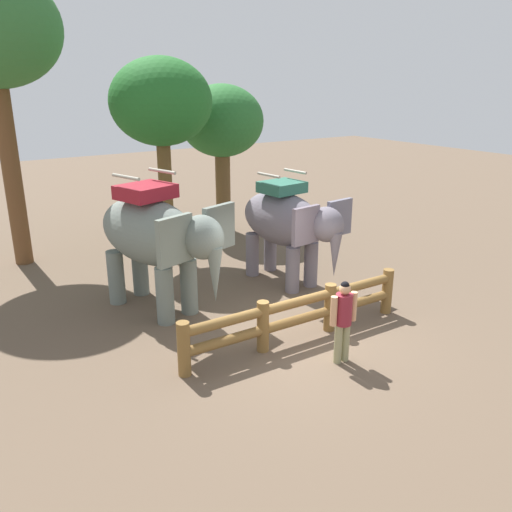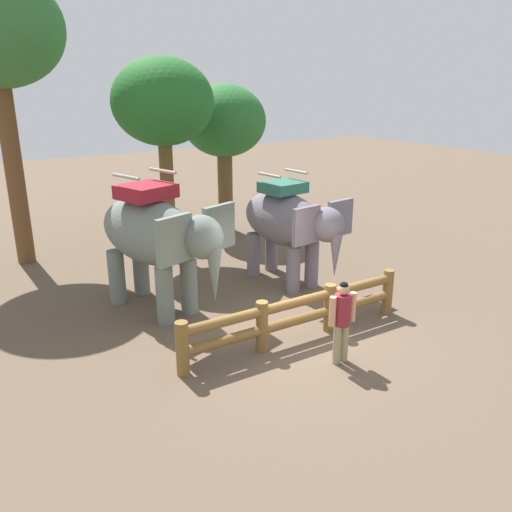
{
  "view_description": "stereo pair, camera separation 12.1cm",
  "coord_description": "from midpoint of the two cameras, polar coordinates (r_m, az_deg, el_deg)",
  "views": [
    {
      "loc": [
        -6.13,
        -7.61,
        5.13
      ],
      "look_at": [
        0.0,
        1.64,
        1.4
      ],
      "focal_mm": 37.06,
      "sensor_mm": 36.0,
      "label": 1
    },
    {
      "loc": [
        -6.03,
        -7.67,
        5.13
      ],
      "look_at": [
        0.0,
        1.64,
        1.4
      ],
      "focal_mm": 37.06,
      "sensor_mm": 36.0,
      "label": 2
    }
  ],
  "objects": [
    {
      "name": "ground_plane",
      "position": [
        11.03,
        5.02,
        -9.21
      ],
      "size": [
        60.0,
        60.0,
        0.0
      ],
      "primitive_type": "plane",
      "color": "brown"
    },
    {
      "name": "log_fence",
      "position": [
        10.83,
        4.78,
        -6.18
      ],
      "size": [
        5.33,
        0.34,
        1.05
      ],
      "color": "brown",
      "rests_on": "ground"
    },
    {
      "name": "elephant_near_left",
      "position": [
        12.0,
        -10.47,
        2.16
      ],
      "size": [
        2.54,
        3.83,
        3.2
      ],
      "color": "slate",
      "rests_on": "ground"
    },
    {
      "name": "elephant_center",
      "position": [
        13.56,
        3.74,
        3.61
      ],
      "size": [
        1.93,
        3.43,
        2.91
      ],
      "color": "slate",
      "rests_on": "ground"
    },
    {
      "name": "tourist_woman_in_black",
      "position": [
        9.98,
        9.63,
        -6.46
      ],
      "size": [
        0.58,
        0.34,
        1.64
      ],
      "color": "#969366",
      "rests_on": "ground"
    },
    {
      "name": "tree_back_center",
      "position": [
        18.28,
        -3.27,
        14.08
      ],
      "size": [
        2.81,
        2.81,
        4.99
      ],
      "color": "brown",
      "rests_on": "ground"
    },
    {
      "name": "tree_far_right",
      "position": [
        15.57,
        -9.79,
        15.82
      ],
      "size": [
        2.87,
        2.87,
        5.75
      ],
      "color": "brown",
      "rests_on": "ground"
    }
  ]
}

